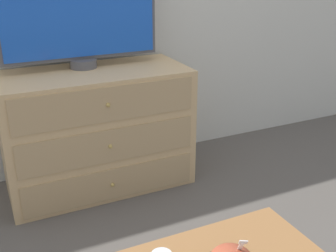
{
  "coord_description": "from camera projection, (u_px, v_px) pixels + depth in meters",
  "views": [
    {
      "loc": [
        -0.62,
        -2.64,
        1.37
      ],
      "look_at": [
        -0.01,
        -1.34,
        0.79
      ],
      "focal_mm": 45.0,
      "sensor_mm": 36.0,
      "label": 1
    }
  ],
  "objects": [
    {
      "name": "ground_plane",
      "position": [
        89.0,
        164.0,
        2.97
      ],
      "size": [
        12.0,
        12.0,
        0.0
      ],
      "primitive_type": "plane",
      "color": "#56514C"
    },
    {
      "name": "dresser",
      "position": [
        96.0,
        130.0,
        2.59
      ],
      "size": [
        1.11,
        0.54,
        0.74
      ],
      "color": "tan",
      "rests_on": "ground_plane"
    },
    {
      "name": "tv",
      "position": [
        79.0,
        6.0,
        2.39
      ],
      "size": [
        0.93,
        0.16,
        0.7
      ],
      "color": "#515156",
      "rests_on": "dresser"
    }
  ]
}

